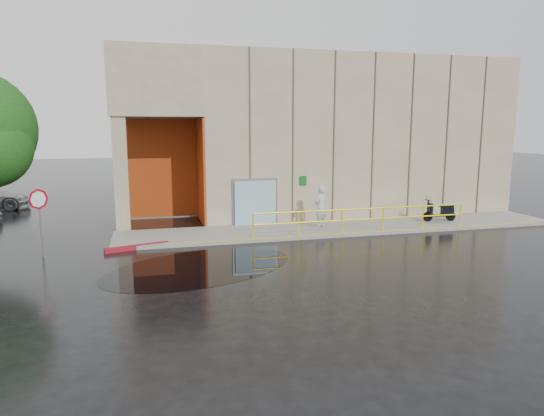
{
  "coord_description": "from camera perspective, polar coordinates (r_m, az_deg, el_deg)",
  "views": [
    {
      "loc": [
        -4.55,
        -15.36,
        4.58
      ],
      "look_at": [
        0.24,
        3.0,
        1.38
      ],
      "focal_mm": 32.0,
      "sensor_mm": 36.0,
      "label": 1
    }
  ],
  "objects": [
    {
      "name": "ground",
      "position": [
        16.66,
        1.83,
        -6.39
      ],
      "size": [
        120.0,
        120.0,
        0.0
      ],
      "primitive_type": "plane",
      "color": "black",
      "rests_on": "ground"
    },
    {
      "name": "red_curb",
      "position": [
        19.0,
        -15.59,
        -4.45
      ],
      "size": [
        2.36,
        0.81,
        0.18
      ],
      "primitive_type": "cube",
      "rotation": [
        0.0,
        0.0,
        0.27
      ],
      "color": "maroon",
      "rests_on": "ground"
    },
    {
      "name": "puddle",
      "position": [
        16.23,
        -8.44,
        -6.91
      ],
      "size": [
        7.71,
        6.35,
        0.01
      ],
      "primitive_type": "cube",
      "rotation": [
        0.0,
        0.0,
        0.4
      ],
      "color": "black",
      "rests_on": "ground"
    },
    {
      "name": "stop_sign",
      "position": [
        18.82,
        -25.72,
        0.09
      ],
      "size": [
        0.56,
        0.53,
        2.44
      ],
      "rotation": [
        0.0,
        0.0,
        0.36
      ],
      "color": "slate",
      "rests_on": "ground"
    },
    {
      "name": "person",
      "position": [
        21.52,
        5.73,
        0.15
      ],
      "size": [
        0.81,
        0.76,
        1.85
      ],
      "primitive_type": "imported",
      "rotation": [
        0.0,
        0.0,
        3.79
      ],
      "color": "#B8B9BD",
      "rests_on": "sidewalk"
    },
    {
      "name": "scooter",
      "position": [
        24.18,
        19.18,
        0.19
      ],
      "size": [
        1.64,
        0.69,
        1.24
      ],
      "rotation": [
        0.0,
        0.0,
        -0.12
      ],
      "color": "black",
      "rests_on": "sidewalk"
    },
    {
      "name": "sidewalk",
      "position": [
        22.08,
        8.51,
        -2.3
      ],
      "size": [
        20.0,
        3.0,
        0.15
      ],
      "primitive_type": "cube",
      "color": "gray",
      "rests_on": "ground"
    },
    {
      "name": "guardrail",
      "position": [
        20.86,
        10.63,
        -1.37
      ],
      "size": [
        9.56,
        0.06,
        1.03
      ],
      "color": "yellow",
      "rests_on": "sidewalk"
    },
    {
      "name": "building",
      "position": [
        28.06,
        5.58,
        8.76
      ],
      "size": [
        20.0,
        10.17,
        8.0
      ],
      "color": "gray",
      "rests_on": "ground"
    }
  ]
}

